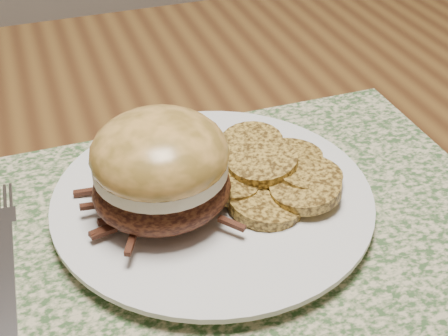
# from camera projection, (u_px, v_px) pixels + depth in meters

# --- Properties ---
(dining_table) EXTENTS (1.50, 0.90, 0.75)m
(dining_table) POSITION_uv_depth(u_px,v_px,m) (115.00, 280.00, 0.59)
(dining_table) COLOR brown
(dining_table) RESTS_ON ground
(placemat) EXTENTS (0.45, 0.33, 0.00)m
(placemat) POSITION_uv_depth(u_px,v_px,m) (243.00, 221.00, 0.53)
(placemat) COLOR #35542B
(placemat) RESTS_ON dining_table
(dinner_plate) EXTENTS (0.26, 0.26, 0.02)m
(dinner_plate) POSITION_uv_depth(u_px,v_px,m) (213.00, 201.00, 0.54)
(dinner_plate) COLOR white
(dinner_plate) RESTS_ON placemat
(pork_sandwich) EXTENTS (0.13, 0.13, 0.09)m
(pork_sandwich) POSITION_uv_depth(u_px,v_px,m) (161.00, 168.00, 0.49)
(pork_sandwich) COLOR black
(pork_sandwich) RESTS_ON dinner_plate
(roasted_potatoes) EXTENTS (0.15, 0.15, 0.03)m
(roasted_potatoes) POSITION_uv_depth(u_px,v_px,m) (267.00, 171.00, 0.55)
(roasted_potatoes) COLOR #B28A34
(roasted_potatoes) RESTS_ON dinner_plate
(fork) EXTENTS (0.03, 0.19, 0.00)m
(fork) POSITION_uv_depth(u_px,v_px,m) (4.00, 256.00, 0.49)
(fork) COLOR silver
(fork) RESTS_ON placemat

